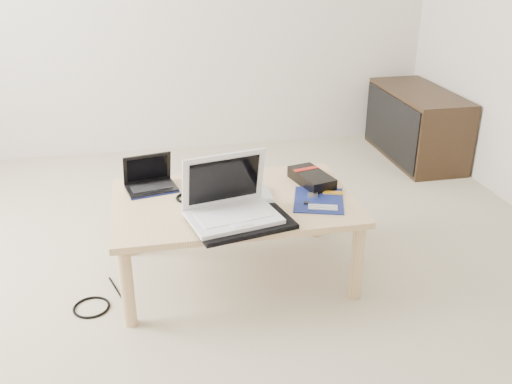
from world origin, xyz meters
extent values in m
plane|color=#BFB69B|center=(0.00, 0.00, 0.00)|extent=(4.00, 4.00, 0.00)
cube|color=#D4AF80|center=(0.22, 0.14, 0.39)|extent=(1.10, 0.70, 0.03)
cylinder|color=#D4AF80|center=(-0.28, -0.16, 0.18)|extent=(0.06, 0.06, 0.37)
cylinder|color=#D4AF80|center=(0.72, -0.16, 0.18)|extent=(0.06, 0.06, 0.37)
cylinder|color=#D4AF80|center=(-0.28, 0.44, 0.18)|extent=(0.06, 0.06, 0.37)
cylinder|color=#D4AF80|center=(0.72, 0.44, 0.18)|extent=(0.06, 0.06, 0.37)
cube|color=#332214|center=(1.78, 1.45, 0.25)|extent=(0.40, 0.90, 0.50)
cube|color=black|center=(1.58, 1.45, 0.25)|extent=(0.02, 0.86, 0.44)
cube|color=black|center=(0.18, 0.27, 0.41)|extent=(0.33, 0.31, 0.03)
cube|color=black|center=(-0.15, 0.33, 0.41)|extent=(0.26, 0.20, 0.01)
cube|color=black|center=(-0.15, 0.32, 0.42)|extent=(0.20, 0.12, 0.00)
cube|color=black|center=(-0.14, 0.27, 0.42)|extent=(0.05, 0.03, 0.00)
cube|color=black|center=(-0.16, 0.38, 0.49)|extent=(0.23, 0.09, 0.15)
cube|color=black|center=(-0.16, 0.38, 0.49)|extent=(0.20, 0.07, 0.12)
cube|color=#0D164E|center=(-0.13, 0.25, 0.40)|extent=(0.23, 0.06, 0.01)
cube|color=black|center=(0.16, 0.22, 0.41)|extent=(0.26, 0.23, 0.01)
cube|color=white|center=(0.16, 0.22, 0.41)|extent=(0.21, 0.18, 0.00)
cube|color=silver|center=(0.36, 0.12, 0.41)|extent=(0.06, 0.22, 0.02)
cube|color=#9A9A9F|center=(0.36, 0.12, 0.42)|extent=(0.05, 0.18, 0.00)
cube|color=black|center=(0.20, -0.10, 0.41)|extent=(0.46, 0.37, 0.02)
cube|color=silver|center=(0.17, -0.09, 0.43)|extent=(0.41, 0.33, 0.02)
cube|color=white|center=(0.18, -0.10, 0.44)|extent=(0.32, 0.20, 0.00)
cube|color=silver|center=(0.19, -0.19, 0.44)|extent=(0.09, 0.05, 0.00)
cube|color=silver|center=(0.15, 0.01, 0.56)|extent=(0.37, 0.13, 0.25)
cube|color=black|center=(0.15, 0.00, 0.56)|extent=(0.31, 0.11, 0.20)
cube|color=#0C164F|center=(0.59, 0.05, 0.40)|extent=(0.30, 0.33, 0.01)
cube|color=silver|center=(0.58, 0.09, 0.41)|extent=(0.06, 0.06, 0.01)
cube|color=orange|center=(0.68, 0.11, 0.41)|extent=(0.09, 0.04, 0.01)
cube|color=orange|center=(0.67, 0.09, 0.41)|extent=(0.09, 0.04, 0.01)
cube|color=silver|center=(0.59, -0.02, 0.41)|extent=(0.13, 0.05, 0.01)
cube|color=silver|center=(0.59, -0.04, 0.41)|extent=(0.13, 0.05, 0.01)
cube|color=silver|center=(0.58, -0.06, 0.41)|extent=(0.13, 0.05, 0.01)
cube|color=black|center=(0.53, 0.02, 0.41)|extent=(0.03, 0.03, 0.01)
cube|color=black|center=(0.62, 0.24, 0.43)|extent=(0.19, 0.28, 0.06)
cube|color=#9A160E|center=(0.60, 0.30, 0.46)|extent=(0.13, 0.06, 0.00)
torus|color=black|center=(0.01, 0.19, 0.41)|extent=(0.13, 0.13, 0.01)
torus|color=black|center=(-0.46, -0.01, 0.01)|extent=(0.18, 0.18, 0.01)
cylinder|color=black|center=(-0.33, 0.06, 0.00)|extent=(0.11, 0.31, 0.01)
camera|label=1|loc=(-0.16, -2.20, 1.51)|focal=40.00mm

